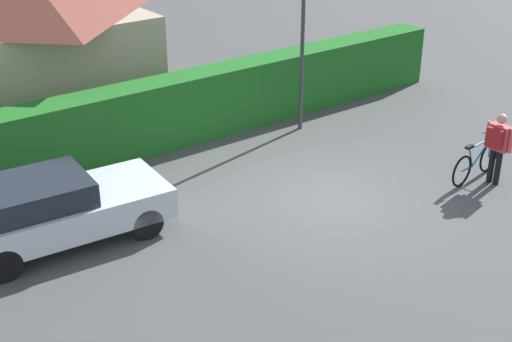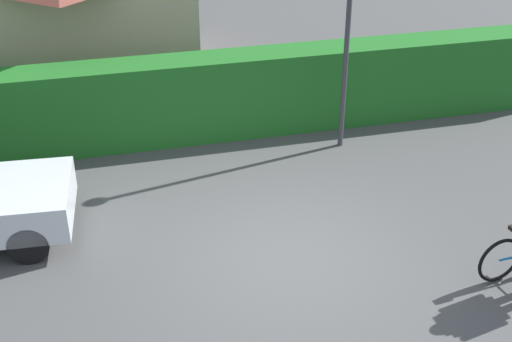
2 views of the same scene
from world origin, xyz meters
name	(u,v)px [view 1 (image 1 of 2)]	position (x,y,z in m)	size (l,w,h in m)	color
ground_plane	(325,199)	(0.00, 0.00, 0.00)	(60.00, 60.00, 0.00)	#494949
hedge_row	(206,103)	(0.00, 4.51, 0.84)	(15.12, 0.90, 1.68)	#1F6520
house_distant	(23,34)	(-2.96, 8.69, 2.18)	(5.88, 5.50, 4.27)	tan
parked_car_near	(55,208)	(-5.16, 1.74, 0.72)	(4.02, 2.00, 1.35)	silver
bicycle	(476,162)	(3.31, -1.24, 0.39)	(1.81, 0.50, 0.91)	black
person_rider	(498,142)	(3.42, -1.63, 0.98)	(0.35, 0.66, 1.62)	black
street_lamp	(303,31)	(2.14, 3.37, 2.57)	(0.28, 0.28, 3.93)	#38383D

